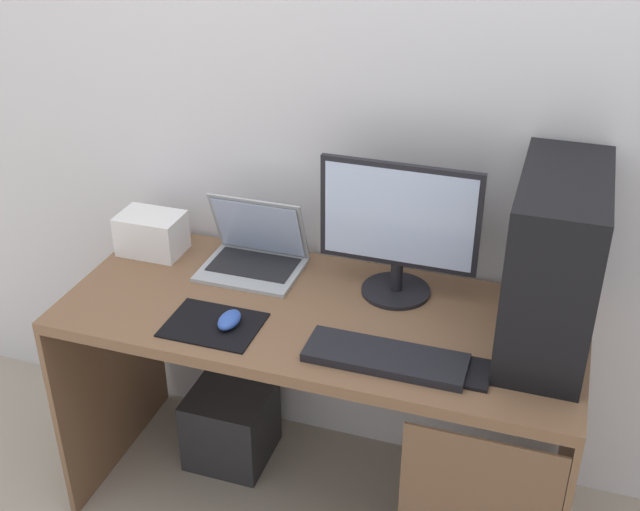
{
  "coord_description": "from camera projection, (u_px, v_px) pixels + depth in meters",
  "views": [
    {
      "loc": [
        0.6,
        -1.81,
        1.99
      ],
      "look_at": [
        0.0,
        0.0,
        0.92
      ],
      "focal_mm": 44.97,
      "sensor_mm": 36.0,
      "label": 1
    }
  ],
  "objects": [
    {
      "name": "mousepad",
      "position": [
        213.0,
        325.0,
        2.21
      ],
      "size": [
        0.26,
        0.2,
        0.0
      ],
      "primitive_type": "cube",
      "color": "black",
      "rests_on": "desk"
    },
    {
      "name": "desk",
      "position": [
        325.0,
        356.0,
        2.34
      ],
      "size": [
        1.48,
        0.63,
        0.74
      ],
      "color": "brown",
      "rests_on": "ground_plane"
    },
    {
      "name": "wall_back",
      "position": [
        359.0,
        83.0,
        2.3
      ],
      "size": [
        4.0,
        0.05,
        2.6
      ],
      "color": "silver",
      "rests_on": "ground_plane"
    },
    {
      "name": "laptop",
      "position": [
        254.0,
        254.0,
        2.47
      ],
      "size": [
        0.3,
        0.24,
        0.23
      ],
      "color": "#9EA3A8",
      "rests_on": "desk"
    },
    {
      "name": "subwoofer",
      "position": [
        231.0,
        424.0,
        2.76
      ],
      "size": [
        0.27,
        0.27,
        0.27
      ],
      "primitive_type": "cube",
      "color": "#232326",
      "rests_on": "ground_plane"
    },
    {
      "name": "projector",
      "position": [
        152.0,
        233.0,
        2.55
      ],
      "size": [
        0.2,
        0.14,
        0.13
      ],
      "primitive_type": "cube",
      "color": "white",
      "rests_on": "desk"
    },
    {
      "name": "keyboard",
      "position": [
        386.0,
        358.0,
        2.06
      ],
      "size": [
        0.42,
        0.14,
        0.02
      ],
      "primitive_type": "cube",
      "color": "black",
      "rests_on": "desk"
    },
    {
      "name": "pc_tower",
      "position": [
        554.0,
        263.0,
        2.04
      ],
      "size": [
        0.22,
        0.49,
        0.48
      ],
      "primitive_type": "cube",
      "color": "black",
      "rests_on": "desk"
    },
    {
      "name": "cell_phone",
      "position": [
        477.0,
        374.0,
        2.01
      ],
      "size": [
        0.07,
        0.13,
        0.01
      ],
      "primitive_type": "cube",
      "color": "black",
      "rests_on": "desk"
    },
    {
      "name": "mouse_left",
      "position": [
        229.0,
        320.0,
        2.2
      ],
      "size": [
        0.06,
        0.1,
        0.03
      ],
      "primitive_type": "ellipsoid",
      "color": "#2D51B2",
      "rests_on": "mousepad"
    },
    {
      "name": "monitor",
      "position": [
        398.0,
        229.0,
        2.25
      ],
      "size": [
        0.46,
        0.2,
        0.41
      ],
      "color": "black",
      "rests_on": "desk"
    },
    {
      "name": "ground_plane",
      "position": [
        320.0,
        499.0,
        2.64
      ],
      "size": [
        8.0,
        8.0,
        0.0
      ],
      "primitive_type": "plane",
      "color": "#9E9384"
    }
  ]
}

